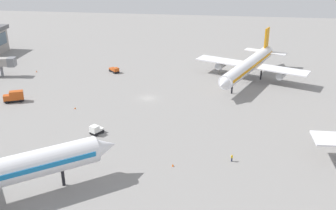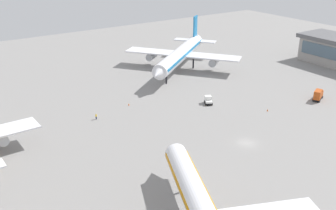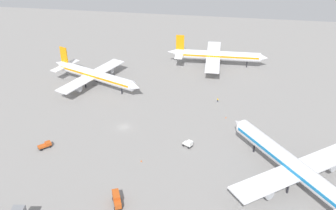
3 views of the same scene
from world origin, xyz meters
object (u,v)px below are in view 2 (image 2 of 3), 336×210
(catering_truck, at_px, (318,95))
(safety_cone_near_gate, at_px, (129,104))
(baggage_tug, at_px, (208,100))
(ground_crew_worker, at_px, (96,116))
(airplane_taxiing, at_px, (181,54))
(safety_cone_far_side, at_px, (268,110))

(catering_truck, relative_size, safety_cone_near_gate, 9.81)
(baggage_tug, bearing_deg, safety_cone_near_gate, 88.75)
(catering_truck, height_order, ground_crew_worker, catering_truck)
(airplane_taxiing, distance_m, safety_cone_near_gate, 39.66)
(baggage_tug, distance_m, ground_crew_worker, 34.07)
(ground_crew_worker, height_order, safety_cone_near_gate, ground_crew_worker)
(airplane_taxiing, bearing_deg, baggage_tug, 30.77)
(ground_crew_worker, bearing_deg, safety_cone_far_side, 10.14)
(airplane_taxiing, height_order, ground_crew_worker, airplane_taxiing)
(safety_cone_near_gate, bearing_deg, safety_cone_far_side, -130.39)
(airplane_taxiing, height_order, catering_truck, airplane_taxiing)
(catering_truck, distance_m, ground_crew_worker, 68.00)
(baggage_tug, relative_size, catering_truck, 0.63)
(ground_crew_worker, height_order, safety_cone_far_side, ground_crew_worker)
(catering_truck, bearing_deg, baggage_tug, 126.50)
(ground_crew_worker, bearing_deg, baggage_tug, 23.11)
(ground_crew_worker, xyz_separation_m, safety_cone_near_gate, (3.72, -12.36, -0.55))
(catering_truck, height_order, safety_cone_near_gate, catering_truck)
(ground_crew_worker, bearing_deg, safety_cone_near_gate, 54.54)
(baggage_tug, xyz_separation_m, ground_crew_worker, (8.64, 32.95, -0.31))
(safety_cone_near_gate, bearing_deg, ground_crew_worker, 106.74)
(baggage_tug, height_order, safety_cone_far_side, baggage_tug)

